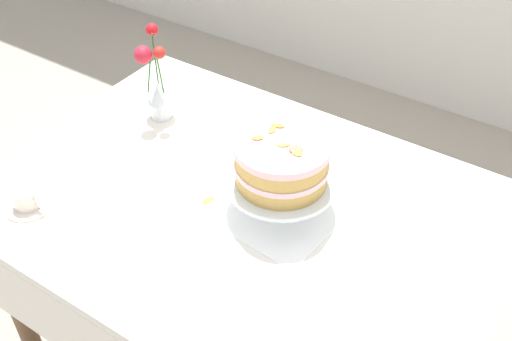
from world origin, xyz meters
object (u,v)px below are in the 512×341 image
(cake_stand, at_px, (281,185))
(teacup, at_px, (27,199))
(dining_table, at_px, (237,230))
(layer_cake, at_px, (282,162))
(flower_vase, at_px, (157,87))

(cake_stand, xyz_separation_m, teacup, (-0.57, -0.37, -0.06))
(dining_table, height_order, layer_cake, layer_cake)
(layer_cake, bearing_deg, dining_table, -150.67)
(dining_table, xyz_separation_m, teacup, (-0.46, -0.31, 0.12))
(flower_vase, distance_m, teacup, 0.53)
(layer_cake, xyz_separation_m, flower_vase, (-0.55, 0.15, -0.05))
(dining_table, relative_size, layer_cake, 5.71)
(cake_stand, bearing_deg, flower_vase, 164.53)
(teacup, bearing_deg, cake_stand, 32.85)
(layer_cake, bearing_deg, flower_vase, 164.54)
(dining_table, height_order, teacup, teacup)
(teacup, bearing_deg, layer_cake, 32.85)
(layer_cake, height_order, flower_vase, flower_vase)
(flower_vase, relative_size, teacup, 2.35)
(teacup, bearing_deg, dining_table, 33.60)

